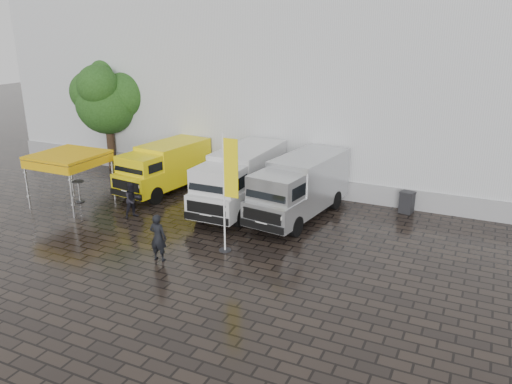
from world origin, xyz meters
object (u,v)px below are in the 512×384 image
van_silver (300,189)px  person_tent (133,200)px  van_yellow (164,169)px  van_white (240,181)px  canopy_tent (67,157)px  flagpole (228,188)px  wheelie_bin (407,202)px  person_front (158,237)px  cocktail_table (79,191)px

van_silver → person_tent: size_ratio=3.79×
van_yellow → van_white: 4.99m
canopy_tent → flagpole: flagpole is taller
van_silver → person_tent: (-7.07, -3.34, -0.55)m
canopy_tent → person_tent: 4.32m
flagpole → person_tent: bearing=166.2°
flagpole → canopy_tent: bearing=170.7°
van_yellow → wheelie_bin: size_ratio=5.29×
canopy_tent → wheelie_bin: size_ratio=2.93×
van_white → person_tent: bearing=-142.3°
van_white → person_front: size_ratio=3.55×
flagpole → person_tent: (-5.87, 1.44, -1.83)m
flagpole → cocktail_table: (-9.76, 2.01, -2.13)m
wheelie_bin → person_tent: person_tent is taller
van_silver → canopy_tent: (-11.08, -3.16, 1.04)m
wheelie_bin → cocktail_table: bearing=-148.9°
person_front → wheelie_bin: bearing=-134.0°
van_yellow → cocktail_table: bearing=-125.3°
person_front → person_tent: 4.99m
canopy_tent → wheelie_bin: canopy_tent is taller
van_silver → person_front: (-3.28, -6.59, -0.47)m
van_silver → van_white: bearing=-169.5°
van_yellow → person_tent: 3.98m
canopy_tent → person_tent: (4.01, -0.18, -1.59)m
flagpole → person_front: bearing=-139.0°
canopy_tent → cocktail_table: (0.12, 0.39, -1.90)m
flagpole → person_front: (-2.09, -1.81, -1.74)m
cocktail_table → canopy_tent: bearing=-106.7°
cocktail_table → person_front: size_ratio=0.59×
van_silver → person_front: size_ratio=3.47×
flagpole → cocktail_table: 10.19m
van_white → cocktail_table: size_ratio=6.01×
van_silver → cocktail_table: 11.34m
van_white → canopy_tent: 8.66m
person_tent → van_yellow: bearing=39.1°
van_yellow → flagpole: 8.70m
canopy_tent → van_yellow: bearing=49.7°
van_white → canopy_tent: bearing=-160.1°
flagpole → van_silver: bearing=75.9°
van_white → canopy_tent: (-8.05, -3.02, 1.01)m
van_white → canopy_tent: size_ratio=2.16×
canopy_tent → wheelie_bin: 16.79m
canopy_tent → cocktail_table: bearing=73.3°
canopy_tent → person_front: canopy_tent is taller
van_silver → flagpole: flagpole is taller
van_white → wheelie_bin: size_ratio=6.32×
van_yellow → person_front: bearing=-49.5°
van_silver → person_tent: 7.83m
van_white → van_silver: van_white is taller
cocktail_table → person_tent: (3.89, -0.57, 0.30)m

